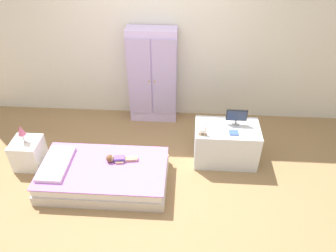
% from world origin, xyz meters
% --- Properties ---
extents(ground_plane, '(10.00, 10.00, 0.02)m').
position_xyz_m(ground_plane, '(0.00, 0.00, -0.01)').
color(ground_plane, '#99754C').
extents(back_wall, '(6.40, 0.05, 2.70)m').
position_xyz_m(back_wall, '(0.00, 1.57, 1.35)').
color(back_wall, silver).
rests_on(back_wall, ground_plane).
extents(bed, '(1.56, 0.86, 0.27)m').
position_xyz_m(bed, '(-0.52, -0.07, 0.13)').
color(bed, beige).
rests_on(bed, ground_plane).
extents(pillow, '(0.32, 0.62, 0.05)m').
position_xyz_m(pillow, '(-1.10, -0.07, 0.29)').
color(pillow, silver).
rests_on(pillow, bed).
extents(doll, '(0.39, 0.14, 0.10)m').
position_xyz_m(doll, '(-0.38, 0.05, 0.31)').
color(doll, '#6B4CB2').
rests_on(doll, bed).
extents(nightstand, '(0.36, 0.36, 0.39)m').
position_xyz_m(nightstand, '(-1.58, 0.20, 0.20)').
color(nightstand, white).
rests_on(nightstand, ground_plane).
extents(table_lamp, '(0.10, 0.10, 0.25)m').
position_xyz_m(table_lamp, '(-1.58, 0.20, 0.57)').
color(table_lamp, '#B7B2AD').
rests_on(table_lamp, nightstand).
extents(wardrobe, '(0.71, 0.30, 1.48)m').
position_xyz_m(wardrobe, '(-0.04, 1.39, 0.74)').
color(wardrobe, silver).
rests_on(wardrobe, ground_plane).
extents(tv_stand, '(0.83, 0.50, 0.54)m').
position_xyz_m(tv_stand, '(1.02, 0.47, 0.27)').
color(tv_stand, silver).
rests_on(tv_stand, ground_plane).
extents(tv_monitor, '(0.27, 0.10, 0.22)m').
position_xyz_m(tv_monitor, '(1.12, 0.56, 0.66)').
color(tv_monitor, '#99999E').
rests_on(tv_monitor, tv_stand).
extents(rocking_horse_toy, '(0.11, 0.04, 0.13)m').
position_xyz_m(rocking_horse_toy, '(0.70, 0.31, 0.60)').
color(rocking_horse_toy, '#8E6642').
rests_on(rocking_horse_toy, tv_stand).
extents(book_blue, '(0.11, 0.10, 0.02)m').
position_xyz_m(book_blue, '(1.08, 0.36, 0.55)').
color(book_blue, blue).
rests_on(book_blue, tv_stand).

